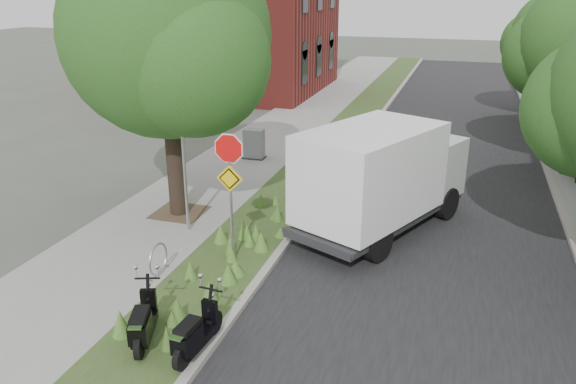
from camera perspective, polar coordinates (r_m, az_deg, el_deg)
name	(u,v)px	position (r m, az deg, el deg)	size (l,w,h in m)	color
ground	(281,285)	(12.67, -0.72, -9.39)	(120.00, 120.00, 0.00)	#4C5147
sidewalk_near	(259,147)	(22.70, -2.94, 4.54)	(3.50, 60.00, 0.12)	gray
verge	(325,153)	(21.92, 3.83, 3.93)	(2.00, 60.00, 0.12)	#30411C
kerb_near	(351,156)	(21.71, 6.39, 3.70)	(0.20, 60.00, 0.13)	#9E9991
road	(445,166)	(21.36, 15.62, 2.60)	(7.00, 60.00, 0.01)	black
kerb_far	(548,173)	(21.55, 24.93, 1.73)	(0.20, 60.00, 0.13)	#9E9991
street_tree_main	(166,44)	(15.35, -12.32, 14.43)	(6.21, 5.54, 7.66)	black
bare_post	(184,158)	(14.54, -10.55, 3.41)	(0.08, 0.08, 4.00)	#A5A8AD
bike_hoop	(158,260)	(12.98, -13.05, -6.70)	(0.06, 0.78, 0.77)	#A5A8AD
sign_assembly	(230,172)	(12.67, -5.95, 2.06)	(0.94, 0.08, 3.22)	#A5A8AD
fence_far	(573,159)	(21.49, 27.01, 3.04)	(0.04, 24.00, 1.00)	black
brick_building	(246,20)	(34.97, -4.30, 17.07)	(9.40, 10.40, 8.30)	maroon
far_tree_c	(553,38)	(28.75, 25.36, 13.96)	(4.37, 3.89, 5.93)	black
scooter_near	(143,327)	(10.73, -14.53, -13.14)	(0.70, 1.54, 0.76)	black
scooter_far	(193,338)	(10.27, -9.61, -14.42)	(0.40, 1.59, 0.76)	black
box_truck	(381,174)	(14.86, 9.46, 1.86)	(4.18, 5.90, 2.50)	#262628
utility_cabinet	(254,144)	(21.00, -3.48, 4.86)	(0.84, 0.57, 1.10)	#262628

